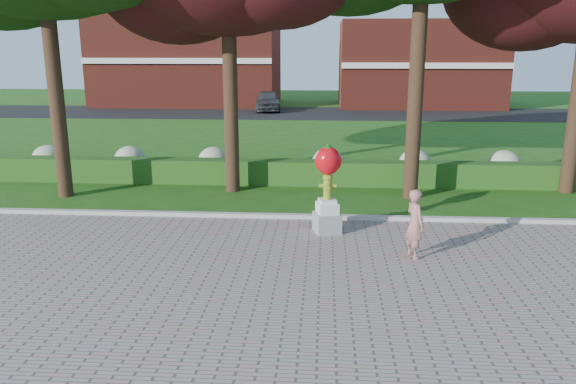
% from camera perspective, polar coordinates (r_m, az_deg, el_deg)
% --- Properties ---
extents(ground, '(100.00, 100.00, 0.00)m').
position_cam_1_polar(ground, '(12.02, -0.75, -7.05)').
color(ground, '#244D13').
rests_on(ground, ground).
extents(walkway, '(40.00, 14.00, 0.04)m').
position_cam_1_polar(walkway, '(8.43, -2.99, -16.90)').
color(walkway, gray).
rests_on(walkway, ground).
extents(curb, '(40.00, 0.18, 0.15)m').
position_cam_1_polar(curb, '(14.82, 0.16, -2.54)').
color(curb, '#ADADA5').
rests_on(curb, ground).
extents(lawn_hedge, '(24.00, 0.70, 0.80)m').
position_cam_1_polar(lawn_hedge, '(18.60, 0.95, 2.00)').
color(lawn_hedge, '#184D16').
rests_on(lawn_hedge, ground).
extents(hydrangea_row, '(20.10, 1.10, 0.99)m').
position_cam_1_polar(hydrangea_row, '(19.53, 2.77, 3.04)').
color(hydrangea_row, '#9FA67E').
rests_on(hydrangea_row, ground).
extents(street, '(50.00, 8.00, 0.02)m').
position_cam_1_polar(street, '(39.40, 2.49, 8.01)').
color(street, black).
rests_on(street, ground).
extents(building_left, '(14.00, 8.00, 7.00)m').
position_cam_1_polar(building_left, '(46.45, -10.04, 13.09)').
color(building_left, maroon).
rests_on(building_left, ground).
extents(building_right, '(12.00, 8.00, 6.40)m').
position_cam_1_polar(building_right, '(45.72, 13.05, 12.55)').
color(building_right, maroon).
rests_on(building_right, ground).
extents(hydrant_sculpture, '(0.73, 0.73, 2.17)m').
position_cam_1_polar(hydrant_sculpture, '(13.46, 4.05, 0.59)').
color(hydrant_sculpture, gray).
rests_on(hydrant_sculpture, walkway).
extents(woman, '(0.54, 0.64, 1.50)m').
position_cam_1_polar(woman, '(12.20, 12.77, -3.16)').
color(woman, '#A76B5F').
rests_on(woman, walkway).
extents(parked_car, '(2.23, 4.49, 1.47)m').
position_cam_1_polar(parked_car, '(40.78, -2.09, 9.28)').
color(parked_car, '#3C3F43').
rests_on(parked_car, street).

